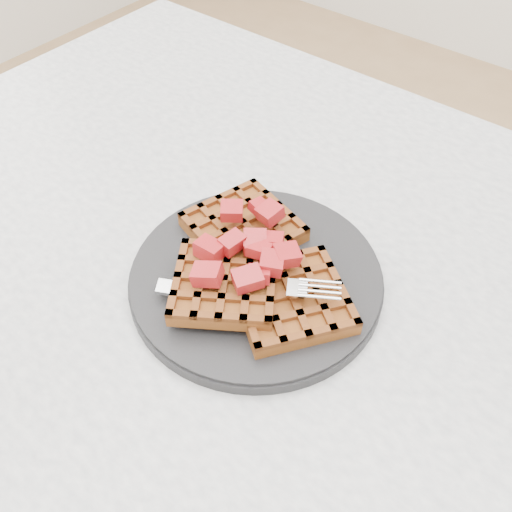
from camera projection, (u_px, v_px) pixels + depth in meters
The scene contains 5 objects.
table at pixel (301, 366), 0.64m from camera, with size 1.20×0.80×0.75m.
plate at pixel (256, 278), 0.56m from camera, with size 0.25×0.25×0.02m, color black.
waffles at pixel (254, 267), 0.55m from camera, with size 0.22×0.20×0.03m.
strawberry_pile at pixel (256, 246), 0.53m from camera, with size 0.15×0.15×0.02m, color #90030A, non-canonical shape.
fork at pixel (261, 298), 0.52m from camera, with size 0.02×0.18×0.02m, color silver, non-canonical shape.
Camera 1 is at (0.17, -0.30, 1.19)m, focal length 40.00 mm.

